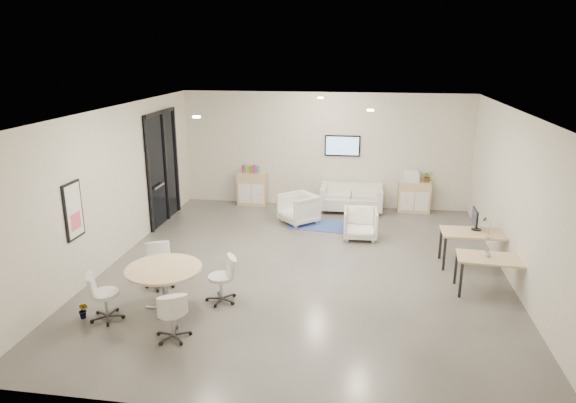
# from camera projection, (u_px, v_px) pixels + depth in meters

# --- Properties ---
(room_shell) EXTENTS (9.60, 10.60, 4.80)m
(room_shell) POSITION_uv_depth(u_px,v_px,m) (305.00, 193.00, 10.07)
(room_shell) COLOR #4C4946
(room_shell) RESTS_ON ground
(glass_door) EXTENTS (0.09, 1.90, 2.85)m
(glass_door) POSITION_uv_depth(u_px,v_px,m) (163.00, 164.00, 13.05)
(glass_door) COLOR black
(glass_door) RESTS_ON room_shell
(artwork) EXTENTS (0.05, 0.54, 1.04)m
(artwork) POSITION_uv_depth(u_px,v_px,m) (73.00, 211.00, 9.15)
(artwork) COLOR black
(artwork) RESTS_ON room_shell
(wall_tv) EXTENTS (0.98, 0.06, 0.58)m
(wall_tv) POSITION_uv_depth(u_px,v_px,m) (342.00, 146.00, 14.19)
(wall_tv) COLOR black
(wall_tv) RESTS_ON room_shell
(ceiling_spots) EXTENTS (3.14, 4.14, 0.03)m
(ceiling_spots) POSITION_uv_depth(u_px,v_px,m) (301.00, 107.00, 10.44)
(ceiling_spots) COLOR #FFEAC6
(ceiling_spots) RESTS_ON room_shell
(sideboard_left) EXTENTS (0.83, 0.43, 0.93)m
(sideboard_left) POSITION_uv_depth(u_px,v_px,m) (253.00, 189.00, 14.73)
(sideboard_left) COLOR tan
(sideboard_left) RESTS_ON room_shell
(sideboard_right) EXTENTS (0.86, 0.42, 0.86)m
(sideboard_right) POSITION_uv_depth(u_px,v_px,m) (414.00, 197.00, 14.08)
(sideboard_right) COLOR tan
(sideboard_right) RESTS_ON room_shell
(books) EXTENTS (0.48, 0.14, 0.22)m
(books) POSITION_uv_depth(u_px,v_px,m) (251.00, 169.00, 14.57)
(books) COLOR red
(books) RESTS_ON sideboard_left
(printer) EXTENTS (0.46, 0.39, 0.32)m
(printer) POSITION_uv_depth(u_px,v_px,m) (411.00, 176.00, 13.94)
(printer) COLOR white
(printer) RESTS_ON sideboard_right
(loveseat) EXTENTS (1.69, 0.86, 0.63)m
(loveseat) POSITION_uv_depth(u_px,v_px,m) (351.00, 199.00, 14.17)
(loveseat) COLOR silver
(loveseat) RESTS_ON room_shell
(blue_rug) EXTENTS (1.57, 1.14, 0.01)m
(blue_rug) POSITION_uv_depth(u_px,v_px,m) (318.00, 225.00, 13.10)
(blue_rug) COLOR #2F4490
(blue_rug) RESTS_ON room_shell
(armchair_left) EXTENTS (1.12, 1.12, 0.84)m
(armchair_left) POSITION_uv_depth(u_px,v_px,m) (298.00, 207.00, 13.16)
(armchair_left) COLOR silver
(armchair_left) RESTS_ON room_shell
(armchair_right) EXTENTS (0.80, 0.75, 0.80)m
(armchair_right) POSITION_uv_depth(u_px,v_px,m) (360.00, 222.00, 12.08)
(armchair_right) COLOR silver
(armchair_right) RESTS_ON room_shell
(desk_rear) EXTENTS (1.44, 0.73, 0.74)m
(desk_rear) POSITION_uv_depth(u_px,v_px,m) (477.00, 236.00, 10.44)
(desk_rear) COLOR tan
(desk_rear) RESTS_ON room_shell
(desk_front) EXTENTS (1.36, 0.76, 0.69)m
(desk_front) POSITION_uv_depth(u_px,v_px,m) (495.00, 261.00, 9.30)
(desk_front) COLOR tan
(desk_front) RESTS_ON room_shell
(monitor) EXTENTS (0.20, 0.50, 0.44)m
(monitor) POSITION_uv_depth(u_px,v_px,m) (475.00, 219.00, 10.50)
(monitor) COLOR black
(monitor) RESTS_ON desk_rear
(round_table) EXTENTS (1.29, 1.29, 0.78)m
(round_table) POSITION_uv_depth(u_px,v_px,m) (164.00, 272.00, 8.66)
(round_table) COLOR tan
(round_table) RESTS_ON room_shell
(meeting_chairs) EXTENTS (2.49, 2.49, 0.82)m
(meeting_chairs) POSITION_uv_depth(u_px,v_px,m) (165.00, 288.00, 8.74)
(meeting_chairs) COLOR white
(meeting_chairs) RESTS_ON room_shell
(plant_cabinet) EXTENTS (0.34, 0.36, 0.24)m
(plant_cabinet) POSITION_uv_depth(u_px,v_px,m) (428.00, 178.00, 13.89)
(plant_cabinet) COLOR #3F7F3F
(plant_cabinet) RESTS_ON sideboard_right
(plant_floor) EXTENTS (0.19, 0.31, 0.13)m
(plant_floor) POSITION_uv_depth(u_px,v_px,m) (84.00, 315.00, 8.55)
(plant_floor) COLOR #3F7F3F
(plant_floor) RESTS_ON room_shell
(cup) EXTENTS (0.13, 0.12, 0.12)m
(cup) POSITION_uv_depth(u_px,v_px,m) (488.00, 254.00, 9.32)
(cup) COLOR white
(cup) RESTS_ON desk_front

